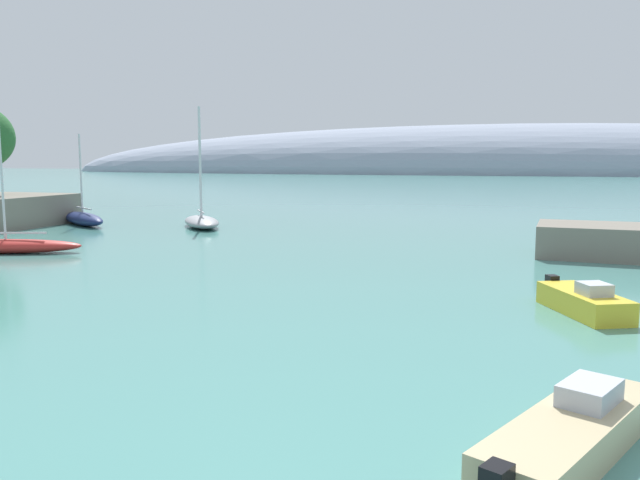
# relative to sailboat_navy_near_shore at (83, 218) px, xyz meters

# --- Properties ---
(distant_ridge) EXTENTS (362.94, 67.62, 36.03)m
(distant_ridge) POSITION_rel_sailboat_navy_near_shore_xyz_m (24.25, 201.10, -0.54)
(distant_ridge) COLOR #8E99AD
(distant_ridge) RESTS_ON ground
(sailboat_navy_near_shore) EXTENTS (7.51, 5.95, 7.17)m
(sailboat_navy_near_shore) POSITION_rel_sailboat_navy_near_shore_xyz_m (0.00, 0.00, 0.00)
(sailboat_navy_near_shore) COLOR navy
(sailboat_navy_near_shore) RESTS_ON water
(sailboat_grey_mid_mooring) EXTENTS (6.14, 7.12, 9.14)m
(sailboat_grey_mid_mooring) POSITION_rel_sailboat_navy_near_shore_xyz_m (9.75, 1.44, -0.02)
(sailboat_grey_mid_mooring) COLOR gray
(sailboat_grey_mid_mooring) RESTS_ON water
(sailboat_red_outer_mooring) EXTENTS (8.39, 4.29, 8.39)m
(sailboat_red_outer_mooring) POSITION_rel_sailboat_navy_near_shore_xyz_m (5.92, -14.03, -0.10)
(sailboat_red_outer_mooring) COLOR red
(sailboat_red_outer_mooring) RESTS_ON water
(motorboat_yellow_foreground) EXTENTS (2.97, 4.29, 1.17)m
(motorboat_yellow_foreground) POSITION_rel_sailboat_navy_near_shore_xyz_m (35.31, -19.27, -0.11)
(motorboat_yellow_foreground) COLOR yellow
(motorboat_yellow_foreground) RESTS_ON water
(motorboat_sand_alongside_breakwater) EXTENTS (3.44, 5.52, 1.12)m
(motorboat_sand_alongside_breakwater) POSITION_rel_sailboat_navy_near_shore_xyz_m (34.21, -30.44, -0.14)
(motorboat_sand_alongside_breakwater) COLOR #C6B284
(motorboat_sand_alongside_breakwater) RESTS_ON water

